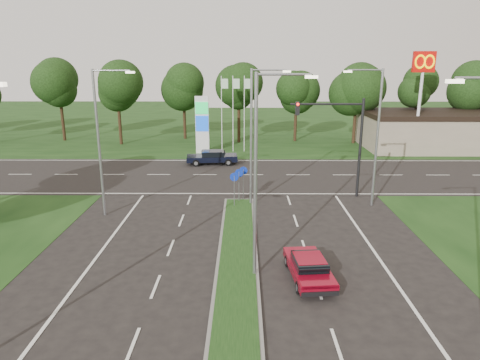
{
  "coord_description": "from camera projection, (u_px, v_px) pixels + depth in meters",
  "views": [
    {
      "loc": [
        0.27,
        -11.55,
        9.37
      ],
      "look_at": [
        0.09,
        14.4,
        2.2
      ],
      "focal_mm": 32.0,
      "sensor_mm": 36.0,
      "label": 1
    }
  ],
  "objects": [
    {
      "name": "commercial_building",
      "position": [
        438.0,
        131.0,
        47.64
      ],
      "size": [
        16.0,
        9.0,
        4.0
      ],
      "primitive_type": "cube",
      "color": "gray",
      "rests_on": "ground"
    },
    {
      "name": "gas_pylon",
      "position": [
        204.0,
        123.0,
        44.65
      ],
      "size": [
        5.8,
        1.26,
        8.0
      ],
      "color": "silver",
      "rests_on": "ground"
    },
    {
      "name": "median_kerb",
      "position": [
        236.0,
        298.0,
        17.47
      ],
      "size": [
        2.0,
        26.0,
        0.12
      ],
      "primitive_type": "cube",
      "color": "slate",
      "rests_on": "ground"
    },
    {
      "name": "streetlight_median_far",
      "position": [
        254.0,
        131.0,
        27.69
      ],
      "size": [
        2.53,
        0.22,
        9.0
      ],
      "color": "gray",
      "rests_on": "ground"
    },
    {
      "name": "red_sedan",
      "position": [
        309.0,
        267.0,
        19.0
      ],
      "size": [
        1.94,
        4.01,
        1.07
      ],
      "rotation": [
        0.0,
        0.0,
        0.09
      ],
      "color": "maroon",
      "rests_on": "ground"
    },
    {
      "name": "treeline_far",
      "position": [
        242.0,
        84.0,
        50.29
      ],
      "size": [
        6.0,
        6.0,
        9.9
      ],
      "color": "black",
      "rests_on": "ground"
    },
    {
      "name": "verge_far",
      "position": [
        241.0,
        124.0,
        66.64
      ],
      "size": [
        160.0,
        50.0,
        0.02
      ],
      "primitive_type": "cube",
      "color": "#163311",
      "rests_on": "ground"
    },
    {
      "name": "mcdonalds_sign",
      "position": [
        422.0,
        77.0,
        42.19
      ],
      "size": [
        2.2,
        0.47,
        10.4
      ],
      "color": "silver",
      "rests_on": "ground"
    },
    {
      "name": "median_signs",
      "position": [
        239.0,
        179.0,
        28.98
      ],
      "size": [
        1.16,
        1.76,
        2.38
      ],
      "color": "gray",
      "rests_on": "ground"
    },
    {
      "name": "streetlight_right_far",
      "position": [
        375.0,
        131.0,
        27.64
      ],
      "size": [
        2.53,
        0.22,
        9.0
      ],
      "rotation": [
        0.0,
        0.0,
        3.14
      ],
      "color": "gray",
      "rests_on": "ground"
    },
    {
      "name": "navy_sedan",
      "position": [
        212.0,
        157.0,
        40.45
      ],
      "size": [
        4.85,
        2.32,
        1.29
      ],
      "rotation": [
        0.0,
        0.0,
        1.66
      ],
      "color": "black",
      "rests_on": "ground"
    },
    {
      "name": "streetlight_median_near",
      "position": [
        260.0,
        167.0,
        18.05
      ],
      "size": [
        2.53,
        0.22,
        9.0
      ],
      "color": "gray",
      "rests_on": "ground"
    },
    {
      "name": "traffic_signal",
      "position": [
        342.0,
        132.0,
        29.68
      ],
      "size": [
        5.1,
        0.42,
        7.0
      ],
      "color": "black",
      "rests_on": "ground"
    },
    {
      "name": "cross_road",
      "position": [
        240.0,
        175.0,
        36.76
      ],
      "size": [
        160.0,
        12.0,
        0.02
      ],
      "primitive_type": "cube",
      "color": "black",
      "rests_on": "ground"
    },
    {
      "name": "streetlight_left_far",
      "position": [
        101.0,
        136.0,
        25.82
      ],
      "size": [
        2.53,
        0.22,
        9.0
      ],
      "color": "gray",
      "rests_on": "ground"
    }
  ]
}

